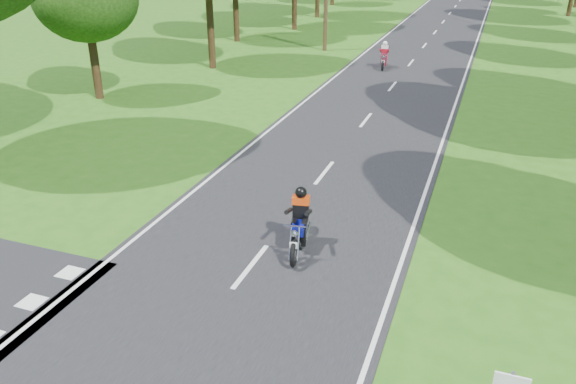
% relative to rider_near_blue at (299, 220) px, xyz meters
% --- Properties ---
extents(ground, '(160.00, 160.00, 0.00)m').
position_rel_rider_near_blue_xyz_m(ground, '(-0.80, -3.16, -0.81)').
color(ground, '#265914').
rests_on(ground, ground).
extents(main_road, '(7.00, 140.00, 0.02)m').
position_rel_rider_near_blue_xyz_m(main_road, '(-0.80, 46.84, -0.80)').
color(main_road, black).
rests_on(main_road, ground).
extents(road_markings, '(7.40, 140.00, 0.01)m').
position_rel_rider_near_blue_xyz_m(road_markings, '(-0.94, 44.96, -0.79)').
color(road_markings, silver).
rests_on(road_markings, main_road).
extents(rider_near_blue, '(0.96, 1.98, 1.58)m').
position_rel_rider_near_blue_xyz_m(rider_near_blue, '(0.00, 0.00, 0.00)').
color(rider_near_blue, '#0D1499').
rests_on(rider_near_blue, main_road).
extents(rider_far_red, '(0.83, 1.87, 1.50)m').
position_rel_rider_near_blue_xyz_m(rider_far_red, '(-2.08, 20.83, -0.04)').
color(rider_far_red, maroon).
rests_on(rider_far_red, main_road).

